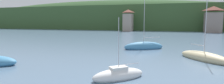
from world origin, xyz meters
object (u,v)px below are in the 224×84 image
object	(u,v)px
shore_building_westcentral	(213,20)
shore_building_west	(128,21)
sailboat_mid_1	(119,75)
sailboat_far_3	(144,47)
sailboat_mid_4	(204,57)

from	to	relation	value
shore_building_westcentral	shore_building_west	bearing A→B (deg)	179.98
sailboat_mid_1	sailboat_far_3	world-z (taller)	sailboat_far_3
sailboat_far_3	sailboat_mid_4	distance (m)	10.30
shore_building_westcentral	sailboat_far_3	world-z (taller)	shore_building_westcentral
shore_building_westcentral	sailboat_mid_1	xyz separation A→B (m)	(-21.29, -67.52, -4.75)
shore_building_west	shore_building_westcentral	xyz separation A→B (m)	(34.30, -0.01, 0.34)
shore_building_west	shore_building_westcentral	size ratio (longest dim) A/B	0.93
shore_building_west	sailboat_mid_4	xyz separation A→B (m)	(21.06, -57.71, -4.38)
shore_building_west	sailboat_far_3	xyz separation A→B (m)	(13.11, -51.17, -4.31)
sailboat_mid_4	shore_building_westcentral	bearing A→B (deg)	128.48
shore_building_westcentral	sailboat_mid_1	world-z (taller)	shore_building_westcentral
sailboat_mid_4	sailboat_mid_1	bearing A→B (deg)	-77.93
shore_building_west	sailboat_far_3	bearing A→B (deg)	-75.63
sailboat_mid_1	sailboat_mid_4	distance (m)	12.70
sailboat_mid_1	sailboat_far_3	size ratio (longest dim) A/B	0.51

